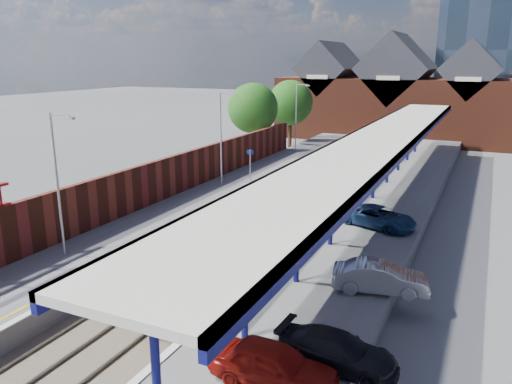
% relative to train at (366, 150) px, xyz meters
% --- Properties ---
extents(ground, '(240.00, 240.00, 0.00)m').
position_rel_train_xyz_m(ground, '(-1.49, -5.61, -2.12)').
color(ground, '#5B5B5E').
rests_on(ground, ground).
extents(ballast_bed, '(6.00, 76.00, 0.06)m').
position_rel_train_xyz_m(ballast_bed, '(-1.49, -15.61, -2.09)').
color(ballast_bed, '#473D33').
rests_on(ballast_bed, ground).
extents(rails, '(4.51, 76.00, 0.14)m').
position_rel_train_xyz_m(rails, '(-1.49, -15.61, -2.00)').
color(rails, slate).
rests_on(rails, ground).
extents(left_platform, '(5.00, 76.00, 1.00)m').
position_rel_train_xyz_m(left_platform, '(-6.99, -15.61, -1.62)').
color(left_platform, '#565659').
rests_on(left_platform, ground).
extents(right_platform, '(6.00, 76.00, 1.00)m').
position_rel_train_xyz_m(right_platform, '(4.51, -15.61, -1.62)').
color(right_platform, '#565659').
rests_on(right_platform, ground).
extents(coping_left, '(0.30, 76.00, 0.05)m').
position_rel_train_xyz_m(coping_left, '(-4.64, -15.61, -1.10)').
color(coping_left, silver).
rests_on(coping_left, left_platform).
extents(coping_right, '(0.30, 76.00, 0.05)m').
position_rel_train_xyz_m(coping_right, '(1.66, -15.61, -1.10)').
color(coping_right, silver).
rests_on(coping_right, right_platform).
extents(yellow_line, '(0.14, 76.00, 0.01)m').
position_rel_train_xyz_m(yellow_line, '(-5.24, -15.61, -1.12)').
color(yellow_line, yellow).
rests_on(yellow_line, left_platform).
extents(train, '(3.11, 65.95, 3.45)m').
position_rel_train_xyz_m(train, '(0.00, 0.00, 0.00)').
color(train, '#100C57').
rests_on(train, ground).
extents(canopy, '(4.50, 52.00, 4.48)m').
position_rel_train_xyz_m(canopy, '(3.99, -13.66, 3.13)').
color(canopy, '#0E1055').
rests_on(canopy, right_platform).
extents(lamp_post_b, '(1.48, 0.18, 7.00)m').
position_rel_train_xyz_m(lamp_post_b, '(-7.86, -29.61, 2.87)').
color(lamp_post_b, '#A5A8AA').
rests_on(lamp_post_b, left_platform).
extents(lamp_post_c, '(1.48, 0.18, 7.00)m').
position_rel_train_xyz_m(lamp_post_c, '(-7.86, -13.61, 2.87)').
color(lamp_post_c, '#A5A8AA').
rests_on(lamp_post_c, left_platform).
extents(lamp_post_d, '(1.48, 0.18, 7.00)m').
position_rel_train_xyz_m(lamp_post_d, '(-7.86, 2.39, 2.87)').
color(lamp_post_d, '#A5A8AA').
rests_on(lamp_post_d, left_platform).
extents(platform_sign, '(0.55, 0.08, 2.50)m').
position_rel_train_xyz_m(platform_sign, '(-6.49, -11.61, 0.57)').
color(platform_sign, '#A5A8AA').
rests_on(platform_sign, left_platform).
extents(brick_wall, '(0.35, 50.00, 3.86)m').
position_rel_train_xyz_m(brick_wall, '(-9.59, -22.07, 0.33)').
color(brick_wall, '#5E2818').
rests_on(brick_wall, left_platform).
extents(station_building, '(30.00, 12.12, 13.78)m').
position_rel_train_xyz_m(station_building, '(-1.49, 22.39, 3.33)').
color(station_building, '#5E2818').
rests_on(station_building, ground).
extents(tree_near, '(5.20, 5.20, 8.10)m').
position_rel_train_xyz_m(tree_near, '(-11.84, 0.30, 3.23)').
color(tree_near, '#382314').
rests_on(tree_near, ground).
extents(tree_far, '(5.20, 5.20, 8.10)m').
position_rel_train_xyz_m(tree_far, '(-10.84, 8.30, 3.23)').
color(tree_far, '#382314').
rests_on(tree_far, ground).
extents(parked_car_red, '(3.93, 1.67, 1.32)m').
position_rel_train_xyz_m(parked_car_red, '(5.44, -34.59, -0.46)').
color(parked_car_red, maroon).
rests_on(parked_car_red, right_platform).
extents(parked_car_silver, '(4.10, 2.18, 1.28)m').
position_rel_train_xyz_m(parked_car_silver, '(7.01, -27.07, -0.48)').
color(parked_car_silver, '#9D9EA1').
rests_on(parked_car_silver, right_platform).
extents(parked_car_dark, '(3.91, 1.74, 1.12)m').
position_rel_train_xyz_m(parked_car_dark, '(6.89, -32.91, -0.56)').
color(parked_car_dark, black).
rests_on(parked_car_dark, right_platform).
extents(parked_car_blue, '(4.75, 3.23, 1.21)m').
position_rel_train_xyz_m(parked_car_blue, '(5.19, -18.73, -0.52)').
color(parked_car_blue, navy).
rests_on(parked_car_blue, right_platform).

